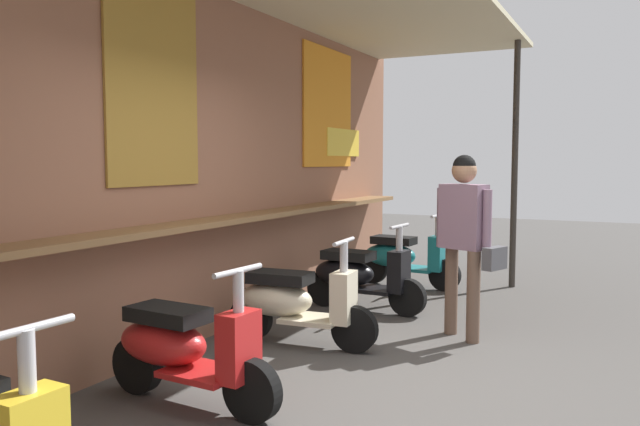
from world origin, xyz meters
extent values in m
plane|color=#474442|center=(0.00, 0.00, 0.00)|extent=(29.00, 29.00, 0.00)
cube|color=#8C5B44|center=(0.00, 2.02, 1.71)|extent=(10.36, 0.25, 3.41)
cube|color=brown|center=(0.00, 1.72, 1.10)|extent=(9.32, 0.36, 0.05)
cube|color=olive|center=(-0.03, 1.89, 2.36)|extent=(1.07, 0.02, 1.86)
cube|color=orange|center=(3.19, 1.89, 2.30)|extent=(1.35, 0.02, 1.47)
cube|color=gold|center=(3.64, 1.88, 1.88)|extent=(1.01, 0.03, 0.36)
cylinder|color=#332D28|center=(4.35, -0.21, 1.59)|extent=(0.08, 0.08, 3.19)
cylinder|color=#B7B7BC|center=(-2.32, 0.60, 0.60)|extent=(0.07, 0.07, 0.70)
cylinder|color=#B7B7BC|center=(-2.32, 0.60, 0.95)|extent=(0.46, 0.05, 0.04)
ellipsoid|color=red|center=(-0.73, 1.25, 0.40)|extent=(0.43, 0.73, 0.30)
cube|color=black|center=(-0.74, 1.20, 0.60)|extent=(0.34, 0.57, 0.10)
cube|color=red|center=(-0.76, 0.90, 0.25)|extent=(0.42, 0.53, 0.04)
cube|color=red|center=(-0.78, 0.60, 0.47)|extent=(0.29, 0.18, 0.44)
cylinder|color=#B7B7BC|center=(-0.78, 0.60, 0.60)|extent=(0.07, 0.07, 0.70)
cylinder|color=#B7B7BC|center=(-0.78, 0.60, 0.95)|extent=(0.46, 0.07, 0.04)
cylinder|color=black|center=(-0.79, 0.50, 0.20)|extent=(0.13, 0.41, 0.40)
cylinder|color=black|center=(-0.71, 1.50, 0.20)|extent=(0.13, 0.41, 0.40)
ellipsoid|color=beige|center=(0.78, 1.25, 0.40)|extent=(0.43, 0.73, 0.30)
cube|color=black|center=(0.78, 1.20, 0.60)|extent=(0.34, 0.57, 0.10)
cube|color=beige|center=(0.80, 0.90, 0.25)|extent=(0.42, 0.53, 0.04)
cube|color=beige|center=(0.82, 0.60, 0.47)|extent=(0.29, 0.18, 0.44)
cylinder|color=#B7B7BC|center=(0.82, 0.60, 0.60)|extent=(0.07, 0.07, 0.70)
cylinder|color=#B7B7BC|center=(0.82, 0.60, 0.95)|extent=(0.46, 0.07, 0.04)
cylinder|color=black|center=(0.83, 0.50, 0.20)|extent=(0.13, 0.41, 0.40)
cylinder|color=black|center=(0.76, 1.50, 0.20)|extent=(0.13, 0.41, 0.40)
ellipsoid|color=black|center=(2.28, 1.25, 0.40)|extent=(0.42, 0.72, 0.30)
cube|color=black|center=(2.28, 1.20, 0.60)|extent=(0.33, 0.57, 0.10)
cube|color=black|center=(2.26, 0.90, 0.25)|extent=(0.41, 0.52, 0.04)
cube|color=black|center=(2.24, 0.60, 0.47)|extent=(0.29, 0.18, 0.44)
cylinder|color=#B7B7BC|center=(2.24, 0.60, 0.60)|extent=(0.07, 0.07, 0.70)
cylinder|color=#B7B7BC|center=(2.24, 0.60, 0.95)|extent=(0.46, 0.06, 0.04)
cylinder|color=black|center=(2.24, 0.50, 0.20)|extent=(0.12, 0.41, 0.40)
cylinder|color=black|center=(2.29, 1.50, 0.20)|extent=(0.12, 0.41, 0.40)
ellipsoid|color=#197075|center=(3.75, 1.25, 0.40)|extent=(0.42, 0.72, 0.30)
cube|color=black|center=(3.75, 1.20, 0.60)|extent=(0.34, 0.57, 0.10)
cube|color=#197075|center=(3.73, 0.90, 0.25)|extent=(0.41, 0.52, 0.04)
cube|color=#197075|center=(3.71, 0.60, 0.47)|extent=(0.29, 0.18, 0.44)
cylinder|color=#B7B7BC|center=(3.71, 0.60, 0.60)|extent=(0.07, 0.07, 0.70)
cylinder|color=#B7B7BC|center=(3.71, 0.60, 0.95)|extent=(0.46, 0.07, 0.04)
cylinder|color=black|center=(3.70, 0.50, 0.20)|extent=(0.13, 0.41, 0.40)
cylinder|color=black|center=(3.77, 1.50, 0.20)|extent=(0.13, 0.41, 0.40)
cylinder|color=brown|center=(1.79, -0.08, 0.42)|extent=(0.12, 0.12, 0.83)
cylinder|color=brown|center=(1.58, -0.33, 0.42)|extent=(0.12, 0.12, 0.83)
cube|color=gray|center=(1.68, -0.21, 1.13)|extent=(0.33, 0.46, 0.59)
sphere|color=#A37556|center=(1.68, -0.21, 1.55)|extent=(0.23, 0.23, 0.23)
sphere|color=black|center=(1.68, -0.21, 1.58)|extent=(0.21, 0.21, 0.21)
cylinder|color=gray|center=(1.77, 0.03, 1.10)|extent=(0.08, 0.08, 0.55)
cylinder|color=gray|center=(1.60, -0.44, 1.10)|extent=(0.08, 0.08, 0.55)
cube|color=#4C4C51|center=(1.59, -0.51, 0.78)|extent=(0.28, 0.19, 0.20)
camera|label=1|loc=(-4.04, -1.58, 1.63)|focal=35.51mm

